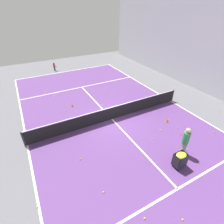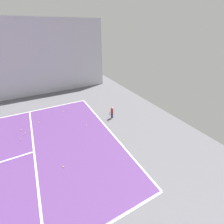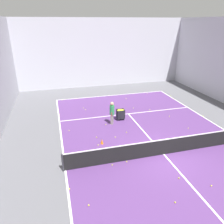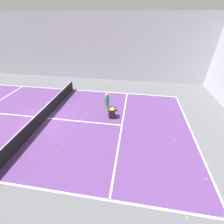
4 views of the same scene
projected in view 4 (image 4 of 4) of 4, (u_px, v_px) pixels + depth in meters
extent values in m
plane|color=#5B5B60|center=(47.00, 118.00, 12.52)|extent=(34.82, 34.82, 0.00)
cube|color=#563370|center=(47.00, 118.00, 12.52)|extent=(11.43, 22.96, 0.00)
cube|color=white|center=(192.00, 132.00, 11.02)|extent=(11.43, 0.10, 0.00)
cube|color=white|center=(72.00, 90.00, 17.25)|extent=(0.10, 22.96, 0.00)
cube|color=white|center=(122.00, 125.00, 11.69)|extent=(11.43, 0.10, 0.00)
cube|color=white|center=(47.00, 118.00, 12.52)|extent=(0.10, 12.63, 0.00)
cube|color=silver|center=(80.00, 48.00, 18.49)|extent=(0.15, 31.12, 7.65)
cylinder|color=#2D2D33|center=(72.00, 85.00, 17.06)|extent=(0.10, 0.10, 1.03)
cube|color=black|center=(45.00, 113.00, 12.25)|extent=(11.53, 0.03, 0.96)
cube|color=white|center=(44.00, 108.00, 11.97)|extent=(11.53, 0.04, 0.05)
cube|color=gray|center=(107.00, 107.00, 13.21)|extent=(0.28, 0.33, 0.80)
cylinder|color=#2D8C4C|center=(107.00, 100.00, 12.79)|extent=(0.48, 0.48, 0.71)
sphere|color=tan|center=(107.00, 95.00, 12.53)|extent=(0.27, 0.27, 0.27)
torus|color=#B22D2D|center=(104.00, 101.00, 13.04)|extent=(0.15, 0.26, 0.28)
cube|color=black|center=(112.00, 116.00, 12.58)|extent=(0.62, 0.46, 0.02)
cube|color=black|center=(109.00, 112.00, 12.41)|extent=(0.62, 0.02, 0.73)
cube|color=black|center=(115.00, 112.00, 12.35)|extent=(0.62, 0.02, 0.73)
cube|color=black|center=(113.00, 110.00, 12.63)|extent=(0.02, 0.46, 0.73)
cube|color=black|center=(111.00, 114.00, 12.13)|extent=(0.02, 0.46, 0.73)
ellipsoid|color=yellow|center=(112.00, 109.00, 12.21)|extent=(0.58, 0.42, 0.16)
cylinder|color=black|center=(111.00, 115.00, 12.81)|extent=(0.05, 0.05, 0.13)
cylinder|color=black|center=(110.00, 118.00, 12.46)|extent=(0.05, 0.05, 0.13)
cylinder|color=black|center=(114.00, 115.00, 12.77)|extent=(0.05, 0.05, 0.13)
cylinder|color=black|center=(114.00, 118.00, 12.41)|extent=(0.05, 0.05, 0.13)
cone|color=orange|center=(83.00, 100.00, 14.84)|extent=(0.18, 0.18, 0.34)
sphere|color=yellow|center=(65.00, 194.00, 7.18)|extent=(0.07, 0.07, 0.07)
sphere|color=yellow|center=(144.00, 105.00, 14.23)|extent=(0.07, 0.07, 0.07)
sphere|color=yellow|center=(6.00, 121.00, 12.17)|extent=(0.07, 0.07, 0.07)
sphere|color=yellow|center=(149.00, 105.00, 14.27)|extent=(0.07, 0.07, 0.07)
sphere|color=yellow|center=(19.00, 106.00, 14.05)|extent=(0.07, 0.07, 0.07)
sphere|color=yellow|center=(92.00, 101.00, 14.95)|extent=(0.07, 0.07, 0.07)
sphere|color=yellow|center=(47.00, 91.00, 16.94)|extent=(0.07, 0.07, 0.07)
sphere|color=yellow|center=(61.00, 99.00, 15.21)|extent=(0.07, 0.07, 0.07)
sphere|color=yellow|center=(174.00, 140.00, 10.31)|extent=(0.07, 0.07, 0.07)
sphere|color=yellow|center=(124.00, 145.00, 9.88)|extent=(0.07, 0.07, 0.07)
sphere|color=yellow|center=(57.00, 151.00, 9.43)|extent=(0.07, 0.07, 0.07)
sphere|color=yellow|center=(60.00, 89.00, 17.37)|extent=(0.07, 0.07, 0.07)
sphere|color=yellow|center=(108.00, 108.00, 13.84)|extent=(0.07, 0.07, 0.07)
sphere|color=yellow|center=(26.00, 114.00, 13.04)|extent=(0.07, 0.07, 0.07)
sphere|color=yellow|center=(206.00, 179.00, 7.83)|extent=(0.07, 0.07, 0.07)
sphere|color=yellow|center=(139.00, 94.00, 16.18)|extent=(0.07, 0.07, 0.07)
sphere|color=yellow|center=(83.00, 100.00, 15.16)|extent=(0.07, 0.07, 0.07)
sphere|color=yellow|center=(175.00, 99.00, 15.33)|extent=(0.07, 0.07, 0.07)
sphere|color=yellow|center=(187.00, 218.00, 6.34)|extent=(0.07, 0.07, 0.07)
sphere|color=yellow|center=(58.00, 104.00, 14.48)|extent=(0.07, 0.07, 0.07)
sphere|color=yellow|center=(135.00, 134.00, 10.84)|extent=(0.07, 0.07, 0.07)
sphere|color=yellow|center=(87.00, 113.00, 13.13)|extent=(0.07, 0.07, 0.07)
sphere|color=yellow|center=(94.00, 153.00, 9.33)|extent=(0.07, 0.07, 0.07)
sphere|color=yellow|center=(165.00, 209.00, 6.62)|extent=(0.07, 0.07, 0.07)
sphere|color=yellow|center=(110.00, 94.00, 16.16)|extent=(0.07, 0.07, 0.07)
sphere|color=yellow|center=(86.00, 107.00, 13.98)|extent=(0.07, 0.07, 0.07)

